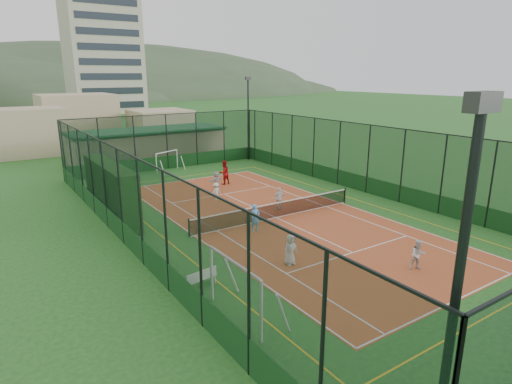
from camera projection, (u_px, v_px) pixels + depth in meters
ground at (276, 218)px, 26.15m from camera, size 300.00×300.00×0.00m
court_slab at (276, 218)px, 26.14m from camera, size 11.17×23.97×0.01m
tennis_net at (276, 210)px, 26.00m from camera, size 11.67×0.12×1.06m
perimeter_fence at (276, 178)px, 25.48m from camera, size 18.12×34.12×5.00m
floodlight_sw at (449, 345)px, 7.13m from camera, size 0.60×0.26×8.25m
floodlight_ne at (248, 119)px, 42.96m from camera, size 0.60×0.26×8.25m
clubhouse at (148, 145)px, 43.40m from camera, size 15.20×7.20×3.15m
apartment_tower at (102, 44)px, 94.42m from camera, size 15.00×12.00×30.00m
distant_hills at (18, 100)px, 146.65m from camera, size 200.00×60.00×24.00m
hedge_left at (111, 191)px, 25.68m from camera, size 1.16×7.72×3.38m
white_bench at (200, 278)px, 17.54m from camera, size 1.50×0.61×0.82m
futsal_goal_near at (234, 291)px, 15.03m from camera, size 3.45×1.03×2.22m
futsal_goal_far at (167, 161)px, 38.53m from camera, size 2.82×1.84×1.77m
child_near_left at (290, 249)px, 19.53m from camera, size 0.74×0.50×1.47m
child_near_mid at (255, 218)px, 23.74m from camera, size 0.58×0.40×1.55m
child_near_right at (418, 255)px, 19.04m from camera, size 0.86×0.81×1.40m
child_far_left at (216, 191)px, 29.67m from camera, size 0.87×0.59×1.24m
child_far_right at (279, 199)px, 27.51m from camera, size 0.94×0.60×1.49m
child_far_back at (216, 181)px, 32.11m from camera, size 1.43×0.80×1.47m
coach at (224, 173)px, 33.88m from camera, size 0.99×0.81×1.88m
tennis_balls at (277, 210)px, 27.53m from camera, size 6.77×1.28×0.07m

